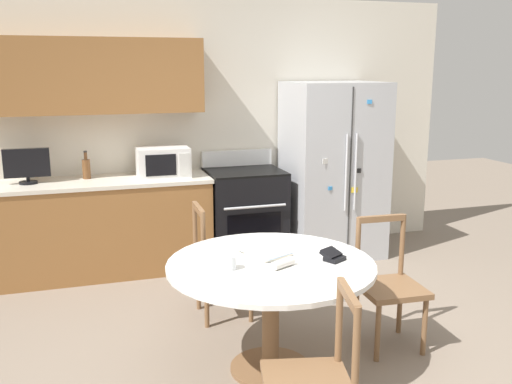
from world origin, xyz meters
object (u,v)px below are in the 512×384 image
object	(u,v)px
refrigerator	(333,170)
countertop_tv	(27,165)
dining_chair_far	(220,263)
dining_chair_near	(313,382)
candle_glass	(229,263)
wallet	(333,256)
counter_bottle	(86,168)
microwave	(163,162)
oven_range	(245,214)
dining_chair_right	(389,286)

from	to	relation	value
refrigerator	countertop_tv	distance (m)	2.93
dining_chair_far	dining_chair_near	xyz separation A→B (m)	(0.02, -1.79, 0.00)
dining_chair_near	candle_glass	distance (m)	0.94
dining_chair_near	wallet	size ratio (longest dim) A/B	5.35
counter_bottle	candle_glass	distance (m)	2.44
dining_chair_far	microwave	bearing A→B (deg)	-168.06
counter_bottle	dining_chair_near	xyz separation A→B (m)	(0.95, -3.16, -0.56)
countertop_tv	wallet	distance (m)	2.99
dining_chair_far	dining_chair_near	world-z (taller)	same
oven_range	candle_glass	bearing A→B (deg)	-108.70
oven_range	wallet	xyz separation A→B (m)	(-0.07, -2.21, 0.29)
countertop_tv	wallet	bearing A→B (deg)	-49.44
refrigerator	microwave	world-z (taller)	refrigerator
dining_chair_right	wallet	bearing A→B (deg)	20.11
dining_chair_near	oven_range	bearing A→B (deg)	2.87
countertop_tv	oven_range	bearing A→B (deg)	-1.27
counter_bottle	candle_glass	world-z (taller)	counter_bottle
microwave	dining_chair_near	size ratio (longest dim) A/B	0.53
refrigerator	dining_chair_near	bearing A→B (deg)	-116.40
oven_range	countertop_tv	bearing A→B (deg)	178.73
microwave	dining_chair_far	xyz separation A→B (m)	(0.23, -1.26, -0.61)
microwave	candle_glass	distance (m)	2.21
countertop_tv	candle_glass	world-z (taller)	countertop_tv
dining_chair_near	candle_glass	bearing A→B (deg)	25.60
wallet	microwave	bearing A→B (deg)	108.14
microwave	dining_chair_right	world-z (taller)	microwave
microwave	dining_chair_far	distance (m)	1.42
dining_chair_far	wallet	xyz separation A→B (m)	(0.50, -0.97, 0.32)
dining_chair_far	dining_chair_near	distance (m)	1.79
refrigerator	candle_glass	size ratio (longest dim) A/B	19.88
countertop_tv	counter_bottle	world-z (taller)	countertop_tv
counter_bottle	wallet	xyz separation A→B (m)	(1.43, -2.34, -0.24)
dining_chair_far	dining_chair_right	distance (m)	1.29
candle_glass	counter_bottle	bearing A→B (deg)	108.23
countertop_tv	candle_glass	distance (m)	2.58
candle_glass	dining_chair_right	bearing A→B (deg)	5.81
counter_bottle	dining_chair_near	bearing A→B (deg)	-73.29
refrigerator	countertop_tv	bearing A→B (deg)	177.71
refrigerator	dining_chair_far	world-z (taller)	refrigerator
microwave	dining_chair_near	distance (m)	3.12
dining_chair_far	dining_chair_right	xyz separation A→B (m)	(1.01, -0.81, 0.00)
oven_range	counter_bottle	size ratio (longest dim) A/B	4.14
refrigerator	microwave	size ratio (longest dim) A/B	3.68
counter_bottle	countertop_tv	bearing A→B (deg)	-170.42
oven_range	wallet	distance (m)	2.23
oven_range	candle_glass	size ratio (longest dim) A/B	12.10
refrigerator	counter_bottle	size ratio (longest dim) A/B	6.81
refrigerator	dining_chair_far	bearing A→B (deg)	-141.75
counter_bottle	dining_chair_far	size ratio (longest dim) A/B	0.29
dining_chair_far	dining_chair_near	bearing A→B (deg)	2.07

